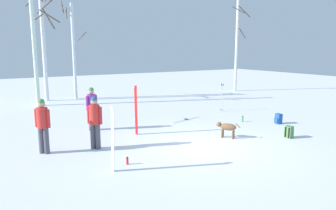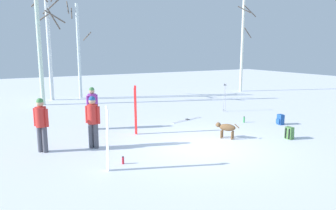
# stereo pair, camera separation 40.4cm
# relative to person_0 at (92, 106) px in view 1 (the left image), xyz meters

# --- Properties ---
(ground_plane) EXTENTS (60.00, 60.00, 0.00)m
(ground_plane) POSITION_rel_person_0_xyz_m (2.46, -3.96, -0.98)
(ground_plane) COLOR white
(person_0) EXTENTS (0.50, 0.34, 1.72)m
(person_0) POSITION_rel_person_0_xyz_m (0.00, 0.00, 0.00)
(person_0) COLOR #72604C
(person_0) RESTS_ON ground_plane
(person_1) EXTENTS (0.40, 0.40, 1.72)m
(person_1) POSITION_rel_person_0_xyz_m (-0.66, -2.41, 0.00)
(person_1) COLOR #4C4C56
(person_1) RESTS_ON ground_plane
(person_2) EXTENTS (0.40, 0.40, 1.72)m
(person_2) POSITION_rel_person_0_xyz_m (-2.17, -2.05, 0.00)
(person_2) COLOR #4C4C56
(person_2) RESTS_ON ground_plane
(dog) EXTENTS (0.56, 0.75, 0.57)m
(dog) POSITION_rel_person_0_xyz_m (3.85, -3.61, -0.59)
(dog) COLOR brown
(dog) RESTS_ON ground_plane
(ski_pair_planted_0) EXTENTS (0.05, 0.22, 1.77)m
(ski_pair_planted_0) POSITION_rel_person_0_xyz_m (-0.88, -4.57, -0.10)
(ski_pair_planted_0) COLOR white
(ski_pair_planted_0) RESTS_ON ground_plane
(ski_pair_planted_1) EXTENTS (0.05, 0.16, 1.86)m
(ski_pair_planted_1) POSITION_rel_person_0_xyz_m (1.22, -1.51, -0.06)
(ski_pair_planted_1) COLOR red
(ski_pair_planted_1) RESTS_ON ground_plane
(ski_pair_lying_0) EXTENTS (1.82, 0.64, 0.05)m
(ski_pair_lying_0) POSITION_rel_person_0_xyz_m (4.19, -0.42, -0.97)
(ski_pair_lying_0) COLOR white
(ski_pair_lying_0) RESTS_ON ground_plane
(ski_poles_0) EXTENTS (0.07, 0.22, 1.44)m
(ski_poles_0) POSITION_rel_person_0_xyz_m (6.96, 0.34, -0.21)
(ski_poles_0) COLOR #B2B2BC
(ski_poles_0) RESTS_ON ground_plane
(backpack_0) EXTENTS (0.30, 0.27, 0.44)m
(backpack_0) POSITION_rel_person_0_xyz_m (5.79, -4.78, -0.77)
(backpack_0) COLOR #4C7F3F
(backpack_0) RESTS_ON ground_plane
(backpack_1) EXTENTS (0.31, 0.28, 0.44)m
(backpack_1) POSITION_rel_person_0_xyz_m (7.24, -3.07, -0.77)
(backpack_1) COLOR #1E4C99
(backpack_1) RESTS_ON ground_plane
(water_bottle_0) EXTENTS (0.07, 0.07, 0.22)m
(water_bottle_0) POSITION_rel_person_0_xyz_m (-0.35, -4.25, -0.88)
(water_bottle_0) COLOR red
(water_bottle_0) RESTS_ON ground_plane
(water_bottle_1) EXTENTS (0.07, 0.07, 0.27)m
(water_bottle_1) POSITION_rel_person_0_xyz_m (6.15, -2.03, -0.85)
(water_bottle_1) COLOR green
(water_bottle_1) RESTS_ON ground_plane
(birch_tree_0) EXTENTS (1.02, 1.43, 7.70)m
(birch_tree_0) POSITION_rel_person_0_xyz_m (-0.95, 6.94, 2.97)
(birch_tree_0) COLOR silver
(birch_tree_0) RESTS_ON ground_plane
(birch_tree_1) EXTENTS (1.31, 1.90, 7.09)m
(birch_tree_1) POSITION_rel_person_0_xyz_m (-0.17, 8.53, 2.73)
(birch_tree_1) COLOR silver
(birch_tree_1) RESTS_ON ground_plane
(birch_tree_2) EXTENTS (1.36, 1.23, 6.18)m
(birch_tree_2) POSITION_rel_person_0_xyz_m (1.56, 8.44, 2.16)
(birch_tree_2) COLOR silver
(birch_tree_2) RESTS_ON ground_plane
(birch_tree_3) EXTENTS (1.38, 0.82, 6.91)m
(birch_tree_3) POSITION_rel_person_0_xyz_m (13.12, 6.02, 2.59)
(birch_tree_3) COLOR silver
(birch_tree_3) RESTS_ON ground_plane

